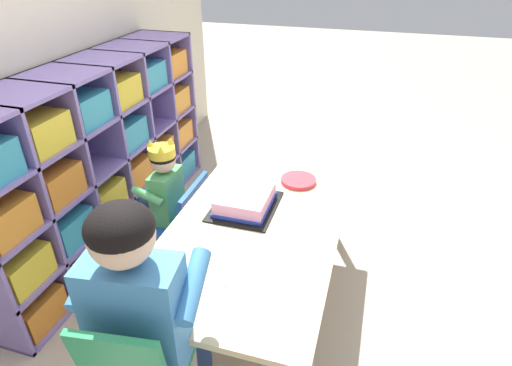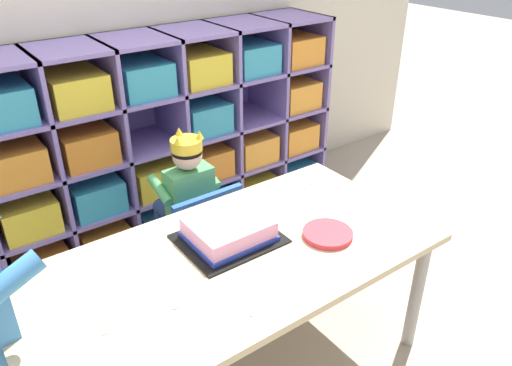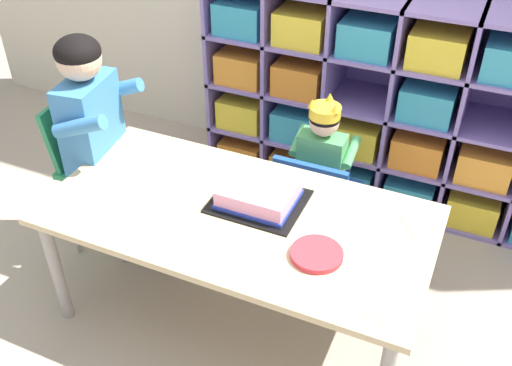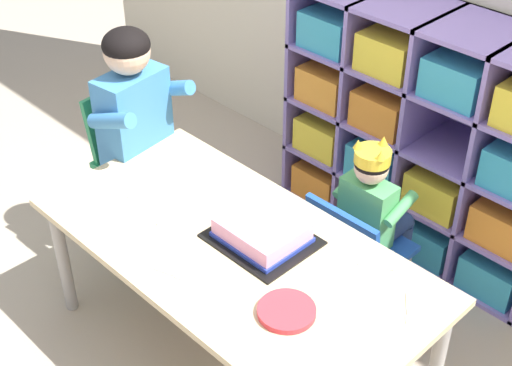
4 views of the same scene
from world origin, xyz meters
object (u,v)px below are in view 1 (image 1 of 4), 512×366
child_with_crown (160,192)px  birthday_cake_on_tray (245,201)px  fork_near_cake_tray (312,230)px  classroom_chair_blue (179,218)px  paper_plate_stack (299,180)px  fork_near_child_seat (261,154)px  fork_at_table_front_edge (236,168)px  fork_by_napkin (235,288)px  fork_beside_plate_stack (259,253)px  adult_helper_seated (145,300)px  activity_table (260,225)px

child_with_crown → birthday_cake_on_tray: (-0.10, -0.52, 0.10)m
fork_near_cake_tray → birthday_cake_on_tray: bearing=-125.3°
classroom_chair_blue → fork_near_cake_tray: classroom_chair_blue is taller
classroom_chair_blue → child_with_crown: 0.18m
paper_plate_stack → fork_near_cake_tray: paper_plate_stack is taller
fork_near_child_seat → fork_at_table_front_edge: bearing=28.9°
fork_by_napkin → fork_beside_plate_stack: same height
child_with_crown → fork_by_napkin: 0.92m
child_with_crown → fork_beside_plate_stack: size_ratio=6.60×
classroom_chair_blue → fork_at_table_front_edge: bearing=136.2°
fork_by_napkin → fork_beside_plate_stack: size_ratio=1.00×
adult_helper_seated → fork_beside_plate_stack: (0.46, -0.25, -0.11)m
fork_beside_plate_stack → fork_at_table_front_edge: (0.68, 0.33, 0.00)m
fork_near_child_seat → fork_near_cake_tray: bearing=84.5°
adult_helper_seated → fork_at_table_front_edge: adult_helper_seated is taller
fork_by_napkin → fork_near_child_seat: same height
classroom_chair_blue → fork_near_cake_tray: bearing=75.3°
fork_beside_plate_stack → fork_near_child_seat: (0.89, 0.25, 0.00)m
paper_plate_stack → fork_at_table_front_edge: bearing=81.7°
adult_helper_seated → fork_near_cake_tray: bearing=-130.0°
classroom_chair_blue → fork_near_cake_tray: size_ratio=4.48×
birthday_cake_on_tray → fork_at_table_front_edge: 0.40m
classroom_chair_blue → fork_near_child_seat: classroom_chair_blue is taller
classroom_chair_blue → fork_near_cake_tray: (-0.20, -0.77, 0.22)m
birthday_cake_on_tray → fork_near_cake_tray: bearing=-105.3°
activity_table → paper_plate_stack: bearing=-16.8°
fork_at_table_front_edge → fork_near_child_seat: size_ratio=0.98×
classroom_chair_blue → fork_near_child_seat: 0.62m
child_with_crown → birthday_cake_on_tray: 0.54m
child_with_crown → fork_near_child_seat: child_with_crown is taller
activity_table → fork_at_table_front_edge: (0.41, 0.26, 0.06)m
birthday_cake_on_tray → fork_at_table_front_edge: bearing=25.3°
fork_near_child_seat → activity_table: bearing=67.4°
classroom_chair_blue → fork_near_cake_tray: 0.82m
adult_helper_seated → fork_by_napkin: adult_helper_seated is taller
activity_table → classroom_chair_blue: 0.56m
birthday_cake_on_tray → fork_near_child_seat: bearing=8.4°
activity_table → adult_helper_seated: 0.77m
classroom_chair_blue → fork_beside_plate_stack: size_ratio=4.70×
classroom_chair_blue → fork_by_napkin: classroom_chair_blue is taller
child_with_crown → fork_near_child_seat: size_ratio=6.98×
fork_beside_plate_stack → fork_near_child_seat: same height
paper_plate_stack → fork_near_child_seat: paper_plate_stack is taller
fork_by_napkin → fork_beside_plate_stack: 0.22m
classroom_chair_blue → child_with_crown: child_with_crown is taller
classroom_chair_blue → paper_plate_stack: (0.21, -0.62, 0.23)m
fork_by_napkin → fork_beside_plate_stack: (0.22, -0.03, 0.00)m
adult_helper_seated → fork_by_napkin: 0.35m
child_with_crown → adult_helper_seated: size_ratio=0.75×
classroom_chair_blue → birthday_cake_on_tray: bearing=76.1°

